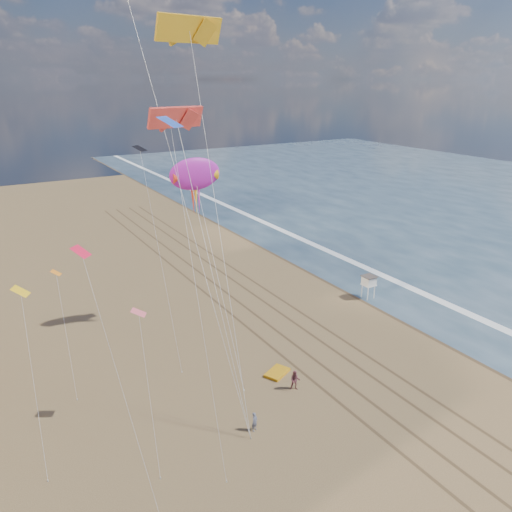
# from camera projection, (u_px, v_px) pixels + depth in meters

# --- Properties ---
(ground) EXTENTS (260.00, 260.00, 0.00)m
(ground) POSITION_uv_depth(u_px,v_px,m) (477.00, 498.00, 33.14)
(ground) COLOR brown
(ground) RESTS_ON ground
(wet_sand) EXTENTS (260.00, 260.00, 0.00)m
(wet_sand) POSITION_uv_depth(u_px,v_px,m) (328.00, 265.00, 74.71)
(wet_sand) COLOR #42301E
(wet_sand) RESTS_ON ground
(foam) EXTENTS (260.00, 260.00, 0.00)m
(foam) POSITION_uv_depth(u_px,v_px,m) (349.00, 260.00, 76.72)
(foam) COLOR white
(foam) RESTS_ON ground
(tracks) EXTENTS (7.68, 120.00, 0.01)m
(tracks) POSITION_uv_depth(u_px,v_px,m) (270.00, 316.00, 58.71)
(tracks) COLOR brown
(tracks) RESTS_ON ground
(lifeguard_stand) EXTENTS (1.65, 1.65, 2.97)m
(lifeguard_stand) POSITION_uv_depth(u_px,v_px,m) (369.00, 281.00, 62.88)
(lifeguard_stand) COLOR silver
(lifeguard_stand) RESTS_ON ground
(grounded_kite) EXTENTS (2.84, 2.44, 0.27)m
(grounded_kite) POSITION_uv_depth(u_px,v_px,m) (277.00, 373.00, 47.12)
(grounded_kite) COLOR orange
(grounded_kite) RESTS_ON ground
(show_kite) EXTENTS (5.02, 7.47, 21.26)m
(show_kite) POSITION_uv_depth(u_px,v_px,m) (195.00, 174.00, 51.05)
(show_kite) COLOR #B11BA9
(show_kite) RESTS_ON ground
(kite_flyer_a) EXTENTS (0.71, 0.62, 1.62)m
(kite_flyer_a) POSITION_uv_depth(u_px,v_px,m) (255.00, 422.00, 39.32)
(kite_flyer_a) COLOR slate
(kite_flyer_a) RESTS_ON ground
(kite_flyer_b) EXTENTS (1.16, 1.11, 1.89)m
(kite_flyer_b) POSITION_uv_depth(u_px,v_px,m) (295.00, 380.00, 44.50)
(kite_flyer_b) COLOR brown
(kite_flyer_b) RESTS_ON ground
(parafoils) EXTENTS (10.34, 8.20, 11.94)m
(parafoils) POSITION_uv_depth(u_px,v_px,m) (160.00, 27.00, 38.04)
(parafoils) COLOR black
(parafoils) RESTS_ON ground
(small_kites) EXTENTS (14.27, 16.60, 15.43)m
(small_kites) POSITION_uv_depth(u_px,v_px,m) (109.00, 217.00, 38.74)
(small_kites) COLOR black
(small_kites) RESTS_ON ground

